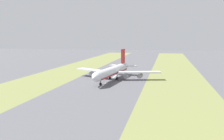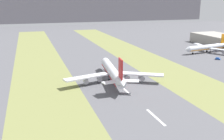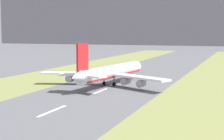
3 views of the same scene
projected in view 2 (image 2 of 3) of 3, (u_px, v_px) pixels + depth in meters
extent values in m
plane|color=#56565B|center=(113.00, 79.00, 176.12)|extent=(800.00, 800.00, 0.00)
cube|color=olive|center=(44.00, 85.00, 162.75)|extent=(40.00, 600.00, 0.01)
cube|color=olive|center=(172.00, 73.00, 189.50)|extent=(40.00, 600.00, 0.01)
cube|color=silver|center=(156.00, 117.00, 118.79)|extent=(1.20, 18.00, 0.01)
cube|color=silver|center=(125.00, 89.00, 155.55)|extent=(1.20, 18.00, 0.01)
cube|color=silver|center=(106.00, 72.00, 192.31)|extent=(1.20, 18.00, 0.01)
cylinder|color=silver|center=(112.00, 71.00, 171.89)|extent=(13.15, 56.31, 6.00)
cone|color=silver|center=(105.00, 61.00, 200.85)|extent=(6.47, 5.71, 5.88)
cone|color=silver|center=(122.00, 85.00, 142.25)|extent=(5.83, 6.61, 5.10)
cube|color=red|center=(112.00, 74.00, 172.32)|extent=(12.56, 54.05, 0.70)
cube|color=silver|center=(86.00, 77.00, 162.17)|extent=(29.58, 13.12, 0.90)
cube|color=silver|center=(141.00, 74.00, 168.36)|extent=(28.21, 19.46, 0.90)
cylinder|color=#93939E|center=(99.00, 79.00, 167.37)|extent=(3.79, 5.17, 3.20)
cylinder|color=#93939E|center=(86.00, 81.00, 162.46)|extent=(3.79, 5.17, 3.20)
cylinder|color=#93939E|center=(127.00, 77.00, 170.55)|extent=(3.79, 5.17, 3.20)
cylinder|color=#93939E|center=(142.00, 78.00, 168.82)|extent=(3.79, 5.17, 3.20)
cube|color=red|center=(121.00, 69.00, 145.00)|extent=(1.82, 8.04, 11.00)
cube|color=silver|center=(111.00, 82.00, 145.97)|extent=(10.64, 6.17, 0.60)
cube|color=silver|center=(130.00, 81.00, 147.91)|extent=(10.92, 8.26, 0.60)
cylinder|color=#59595E|center=(107.00, 69.00, 193.05)|extent=(0.50, 0.50, 3.20)
cylinder|color=black|center=(107.00, 71.00, 193.47)|extent=(1.12, 1.90, 1.80)
cylinder|color=#59595E|center=(109.00, 78.00, 169.54)|extent=(0.50, 0.50, 3.20)
cylinder|color=black|center=(109.00, 80.00, 169.95)|extent=(1.12, 1.90, 1.80)
cylinder|color=#59595E|center=(117.00, 78.00, 170.46)|extent=(0.50, 0.50, 3.20)
cylinder|color=black|center=(117.00, 80.00, 170.87)|extent=(1.12, 1.90, 1.80)
cylinder|color=silver|center=(207.00, 47.00, 263.17)|extent=(49.30, 12.87, 5.26)
cone|color=silver|center=(187.00, 49.00, 251.48)|extent=(5.13, 5.78, 5.15)
cube|color=orange|center=(207.00, 49.00, 263.54)|extent=(47.32, 12.30, 0.61)
cube|color=silver|center=(224.00, 50.00, 252.93)|extent=(17.60, 24.50, 0.79)
cube|color=silver|center=(200.00, 45.00, 279.35)|extent=(10.84, 25.95, 0.79)
cylinder|color=#93939E|center=(216.00, 51.00, 258.67)|extent=(4.59, 3.43, 2.80)
cylinder|color=#93939E|center=(224.00, 52.00, 253.22)|extent=(4.59, 3.43, 2.80)
cylinder|color=#93939E|center=(204.00, 49.00, 272.26)|extent=(4.59, 3.43, 2.80)
cylinder|color=#93939E|center=(200.00, 47.00, 280.39)|extent=(4.59, 3.43, 2.80)
cube|color=orange|center=(224.00, 38.00, 271.20)|extent=(7.04, 1.79, 9.64)
cube|color=silver|center=(219.00, 44.00, 277.06)|extent=(5.18, 9.26, 0.53)
cylinder|color=#59595E|center=(193.00, 52.00, 255.85)|extent=(0.44, 0.44, 2.80)
cylinder|color=black|center=(193.00, 53.00, 256.22)|extent=(1.68, 1.03, 1.58)
cylinder|color=#59595E|center=(210.00, 51.00, 263.20)|extent=(0.44, 0.44, 2.80)
cylinder|color=black|center=(210.00, 52.00, 263.56)|extent=(1.68, 1.03, 1.58)
cylinder|color=#59595E|center=(207.00, 50.00, 267.12)|extent=(0.44, 0.44, 2.80)
cylinder|color=black|center=(207.00, 51.00, 267.48)|extent=(1.68, 1.03, 1.58)
cube|color=#1E51B2|center=(218.00, 59.00, 232.73)|extent=(4.08, 4.60, 0.90)
cube|color=#1E51B2|center=(218.00, 58.00, 232.62)|extent=(2.68, 2.85, 0.80)
cylinder|color=black|center=(220.00, 59.00, 232.76)|extent=(0.59, 0.67, 0.66)
cylinder|color=black|center=(219.00, 60.00, 231.34)|extent=(0.59, 0.67, 0.66)
cylinder|color=black|center=(216.00, 59.00, 234.35)|extent=(0.59, 0.67, 0.66)
cylinder|color=black|center=(216.00, 59.00, 232.93)|extent=(0.59, 0.67, 0.66)
cube|color=gray|center=(47.00, 2.00, 641.76)|extent=(800.00, 120.00, 94.12)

